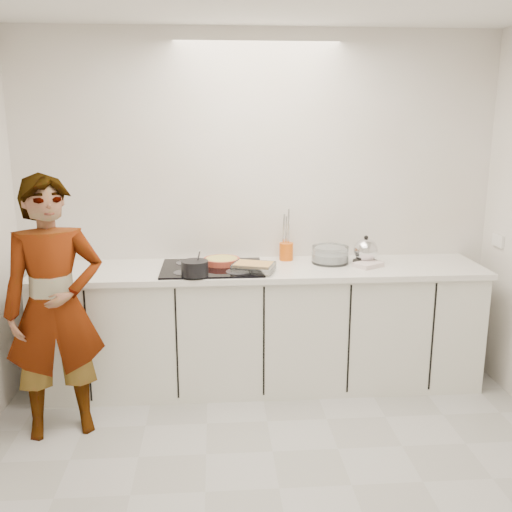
{
  "coord_description": "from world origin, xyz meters",
  "views": [
    {
      "loc": [
        -0.32,
        -2.7,
        1.95
      ],
      "look_at": [
        -0.05,
        1.05,
        1.05
      ],
      "focal_mm": 40.0,
      "sensor_mm": 36.0,
      "label": 1
    }
  ],
  "objects": [
    {
      "name": "utensil_crock",
      "position": [
        0.21,
        1.49,
        0.98
      ],
      "size": [
        0.14,
        0.14,
        0.13
      ],
      "primitive_type": "cylinder",
      "rotation": [
        0.0,
        0.0,
        -0.43
      ],
      "color": "#D7580D",
      "rests_on": "countertop"
    },
    {
      "name": "base_cabinets",
      "position": [
        0.0,
        1.28,
        0.43
      ],
      "size": [
        3.2,
        0.58,
        0.87
      ],
      "primitive_type": "cube",
      "color": "silver",
      "rests_on": "floor"
    },
    {
      "name": "mixing_bowl",
      "position": [
        0.53,
        1.37,
        0.97
      ],
      "size": [
        0.35,
        0.35,
        0.13
      ],
      "color": "silver",
      "rests_on": "countertop"
    },
    {
      "name": "tart_dish",
      "position": [
        -0.28,
        1.35,
        0.95
      ],
      "size": [
        0.33,
        0.33,
        0.04
      ],
      "color": "#B3422F",
      "rests_on": "hob"
    },
    {
      "name": "wall_front",
      "position": [
        0.0,
        -1.6,
        1.3
      ],
      "size": [
        3.6,
        0.0,
        2.6
      ],
      "primitive_type": "cube",
      "color": "white",
      "rests_on": "ground"
    },
    {
      "name": "cook",
      "position": [
        -1.32,
        0.71,
        0.82
      ],
      "size": [
        0.69,
        0.54,
        1.65
      ],
      "primitive_type": "imported",
      "rotation": [
        0.0,
        0.0,
        0.28
      ],
      "color": "silver",
      "rests_on": "floor"
    },
    {
      "name": "floor",
      "position": [
        0.0,
        0.0,
        0.0
      ],
      "size": [
        3.6,
        3.2,
        0.0
      ],
      "primitive_type": "cube",
      "color": "#B5B5B5",
      "rests_on": "ground"
    },
    {
      "name": "kettle",
      "position": [
        0.79,
        1.35,
        1.0
      ],
      "size": [
        0.22,
        0.22,
        0.21
      ],
      "color": "black",
      "rests_on": "countertop"
    },
    {
      "name": "countertop",
      "position": [
        0.0,
        1.28,
        0.89
      ],
      "size": [
        3.24,
        0.64,
        0.04
      ],
      "primitive_type": "cube",
      "color": "white",
      "rests_on": "base_cabinets"
    },
    {
      "name": "hob",
      "position": [
        -0.35,
        1.26,
        0.92
      ],
      "size": [
        0.72,
        0.54,
        0.01
      ],
      "primitive_type": "cube",
      "color": "black",
      "rests_on": "countertop"
    },
    {
      "name": "tea_towel",
      "position": [
        0.78,
        1.24,
        0.93
      ],
      "size": [
        0.24,
        0.22,
        0.03
      ],
      "primitive_type": "cube",
      "rotation": [
        0.0,
        0.0,
        0.56
      ],
      "color": "white",
      "rests_on": "countertop"
    },
    {
      "name": "baking_dish",
      "position": [
        -0.06,
        1.14,
        0.95
      ],
      "size": [
        0.33,
        0.28,
        0.05
      ],
      "color": "silver",
      "rests_on": "hob"
    },
    {
      "name": "saucepan",
      "position": [
        -0.47,
        1.04,
        0.98
      ],
      "size": [
        0.23,
        0.23,
        0.18
      ],
      "color": "black",
      "rests_on": "hob"
    },
    {
      "name": "wall_back",
      "position": [
        0.0,
        1.6,
        1.3
      ],
      "size": [
        3.6,
        0.0,
        2.6
      ],
      "primitive_type": "cube",
      "color": "white",
      "rests_on": "ground"
    }
  ]
}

